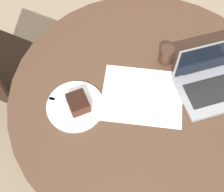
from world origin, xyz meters
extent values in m
plane|color=gray|center=(0.00, 0.00, 0.00)|extent=(12.00, 12.00, 0.00)
cylinder|color=#4C3323|center=(0.00, 0.00, 0.01)|extent=(0.55, 0.55, 0.02)
cylinder|color=#4C3323|center=(0.00, 0.00, 0.37)|extent=(0.10, 0.10, 0.71)
cylinder|color=#4C3323|center=(0.00, 0.00, 0.74)|extent=(1.27, 1.27, 0.03)
cube|color=black|center=(0.67, -0.57, 0.46)|extent=(0.59, 0.59, 0.02)
cube|color=black|center=(0.69, -0.84, 0.23)|extent=(0.05, 0.05, 0.45)
cube|color=black|center=(0.40, -0.59, 0.23)|extent=(0.05, 0.05, 0.45)
cube|color=black|center=(0.65, -0.30, 0.23)|extent=(0.05, 0.05, 0.45)
cube|color=white|center=(0.03, 0.00, 0.76)|extent=(0.45, 0.41, 0.00)
cylinder|color=white|center=(0.33, -0.03, 0.77)|extent=(0.26, 0.26, 0.01)
cube|color=#472619|center=(0.32, -0.02, 0.80)|extent=(0.09, 0.11, 0.06)
cube|color=black|center=(0.32, -0.02, 0.83)|extent=(0.09, 0.10, 0.00)
cube|color=silver|center=(0.36, -0.05, 0.77)|extent=(0.15, 0.10, 0.00)
cube|color=silver|center=(0.42, -0.09, 0.77)|extent=(0.04, 0.04, 0.00)
cylinder|color=#3D2619|center=(-0.14, -0.16, 0.80)|extent=(0.07, 0.07, 0.09)
cube|color=gray|center=(-0.29, 0.07, 0.77)|extent=(0.33, 0.23, 0.02)
cube|color=black|center=(-0.29, 0.07, 0.78)|extent=(0.27, 0.14, 0.00)
cube|color=gray|center=(-0.29, -0.05, 0.87)|extent=(0.32, 0.01, 0.19)
cube|color=black|center=(-0.29, -0.04, 0.87)|extent=(0.30, 0.01, 0.18)
camera|label=1|loc=(0.35, 0.63, 1.99)|focal=50.00mm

